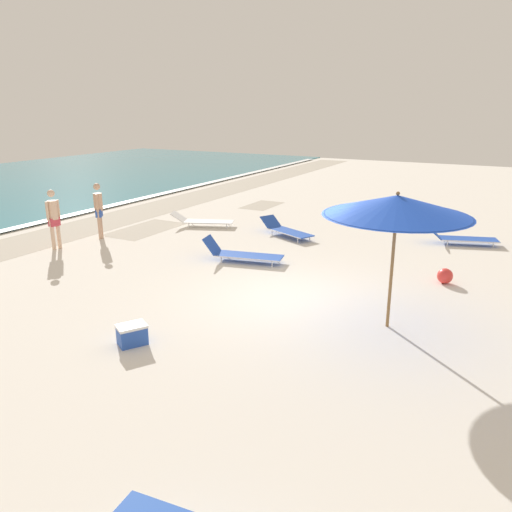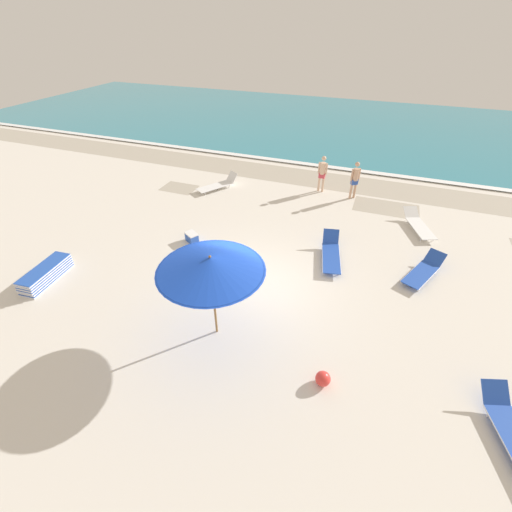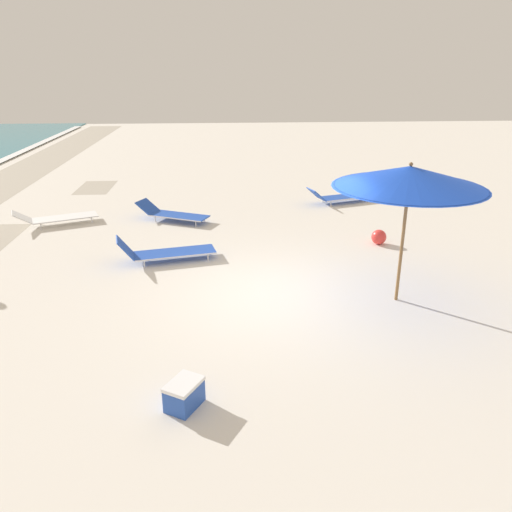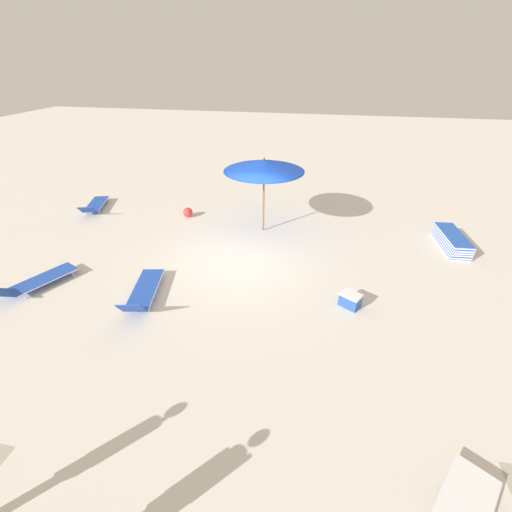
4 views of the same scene
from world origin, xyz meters
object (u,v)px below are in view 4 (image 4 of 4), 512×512
object	(u,v)px
beach_umbrella	(264,165)
lounger_stack	(452,241)
sun_lounger_near_water_right	(143,292)
sun_lounger_mid_beach_solo	(95,205)
beach_ball	(188,212)
sun_lounger_near_water_left	(35,281)
cooler_box	(350,300)

from	to	relation	value
beach_umbrella	lounger_stack	size ratio (longest dim) A/B	1.40
sun_lounger_near_water_right	beach_umbrella	bearing A→B (deg)	-129.09
sun_lounger_mid_beach_solo	beach_ball	distance (m)	3.94
sun_lounger_near_water_left	cooler_box	bearing A→B (deg)	-148.88
sun_lounger_near_water_right	sun_lounger_mid_beach_solo	distance (m)	6.90
sun_lounger_near_water_left	sun_lounger_mid_beach_solo	bearing A→B (deg)	-47.46
lounger_stack	cooler_box	bearing A→B (deg)	42.99
sun_lounger_near_water_right	cooler_box	xyz separation A→B (m)	(-5.22, -0.77, -0.03)
sun_lounger_mid_beach_solo	beach_ball	world-z (taller)	sun_lounger_mid_beach_solo
beach_umbrella	sun_lounger_near_water_left	bearing A→B (deg)	40.79
lounger_stack	sun_lounger_near_water_right	bearing A→B (deg)	22.51
beach_umbrella	beach_ball	world-z (taller)	beach_umbrella
beach_umbrella	beach_ball	bearing A→B (deg)	-10.88
beach_umbrella	lounger_stack	distance (m)	6.58
beach_umbrella	sun_lounger_near_water_left	xyz separation A→B (m)	(5.41, 4.67, -2.14)
sun_lounger_near_water_left	lounger_stack	bearing A→B (deg)	-133.29
beach_ball	sun_lounger_near_water_right	bearing A→B (deg)	98.41
beach_umbrella	sun_lounger_mid_beach_solo	size ratio (longest dim) A/B	1.22
beach_umbrella	sun_lounger_mid_beach_solo	bearing A→B (deg)	-3.90
sun_lounger_near_water_right	beach_ball	world-z (taller)	sun_lounger_near_water_right
sun_lounger_near_water_left	cooler_box	size ratio (longest dim) A/B	3.53
sun_lounger_near_water_left	sun_lounger_near_water_right	distance (m)	3.09
sun_lounger_mid_beach_solo	cooler_box	xyz separation A→B (m)	(-9.92, 4.28, -0.03)
sun_lounger_near_water_right	beach_ball	size ratio (longest dim) A/B	6.10
lounger_stack	sun_lounger_near_water_right	world-z (taller)	sun_lounger_near_water_right
lounger_stack	beach_ball	world-z (taller)	lounger_stack
sun_lounger_near_water_left	sun_lounger_mid_beach_solo	xyz separation A→B (m)	(1.61, -5.15, 0.00)
sun_lounger_near_water_left	beach_ball	size ratio (longest dim) A/B	5.87
sun_lounger_near_water_right	sun_lounger_mid_beach_solo	bearing A→B (deg)	-59.17
beach_umbrella	lounger_stack	world-z (taller)	beach_umbrella
sun_lounger_near_water_right	sun_lounger_mid_beach_solo	xyz separation A→B (m)	(4.70, -5.04, -0.01)
sun_lounger_near_water_right	cooler_box	size ratio (longest dim) A/B	3.67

